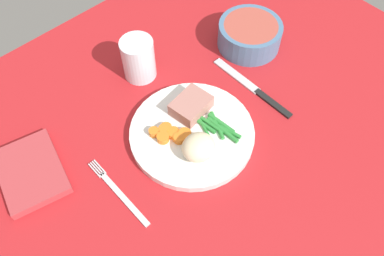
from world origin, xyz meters
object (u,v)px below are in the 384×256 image
Objects in this scene: water_glass at (139,61)px; napkin at (31,172)px; knife at (254,89)px; salad_bowl at (250,34)px; fork at (119,193)px; meat_portion at (191,106)px; dinner_plate at (192,133)px.

napkin is (-29.06, -5.43, -2.98)cm from water_glass.
knife is at bearing -53.23° from water_glass.
water_glass is 24.95cm from salad_bowl.
knife is 13.30cm from salad_bowl.
water_glass reaches higher than fork.
meat_portion is 0.43× the size of fork.
fork is 34.30cm from knife.
napkin is (-43.33, 13.67, 0.64)cm from knife.
water_glass is (20.03, 19.08, 3.62)cm from fork.
dinner_plate is at bearing -98.13° from water_glass.
napkin is (-29.53, 9.70, -2.17)cm from meat_portion.
meat_portion is 23.25cm from salad_bowl.
meat_portion is at bearing 163.87° from knife.
knife is 1.46× the size of napkin.
salad_bowl is (22.57, 5.58, 0.13)cm from meat_portion.
meat_portion is 0.81× the size of water_glass.
water_glass is at bearing 157.50° from salad_bowl.
fork is 1.19× the size of napkin.
fork is (-20.50, -3.95, -2.81)cm from meat_portion.
fork is 0.81× the size of knife.
napkin is at bearing 175.49° from salad_bowl.
salad_bowl reaches higher than meat_portion.
fork is 1.21× the size of salad_bowl.
meat_portion is 15.16cm from water_glass.
salad_bowl is at bearing -4.51° from napkin.
knife is at bearing -16.06° from meat_portion.
dinner_plate is 29.57cm from napkin.
knife is (34.30, -0.03, -0.00)cm from fork.
knife is 24.12cm from water_glass.
napkin is (-52.10, 4.11, -2.30)cm from salad_bowl.
meat_portion is at bearing 13.88° from fork.
meat_portion is 0.53× the size of salad_bowl.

